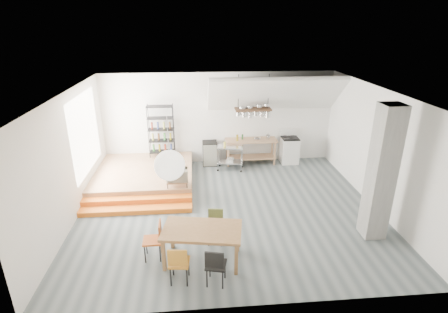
{
  "coord_description": "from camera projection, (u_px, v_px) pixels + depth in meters",
  "views": [
    {
      "loc": [
        -0.87,
        -8.33,
        4.84
      ],
      "look_at": [
        -0.06,
        0.8,
        1.23
      ],
      "focal_mm": 28.0,
      "sensor_mm": 36.0,
      "label": 1
    }
  ],
  "objects": [
    {
      "name": "slope_ceiling",
      "position": [
        275.0,
        94.0,
        11.47
      ],
      "size": [
        4.4,
        1.44,
        1.32
      ],
      "primitive_type": "cube",
      "rotation": [
        -0.73,
        0.0,
        0.0
      ],
      "color": "white",
      "rests_on": "wall_back"
    },
    {
      "name": "stove",
      "position": [
        289.0,
        150.0,
        12.52
      ],
      "size": [
        0.6,
        0.6,
        1.18
      ],
      "color": "white",
      "rests_on": "ground"
    },
    {
      "name": "dining_table",
      "position": [
        202.0,
        233.0,
        7.28
      ],
      "size": [
        1.77,
        1.18,
        0.78
      ],
      "rotation": [
        0.0,
        0.0,
        -0.17
      ],
      "color": "brown",
      "rests_on": "ground"
    },
    {
      "name": "mini_fridge",
      "position": [
        210.0,
        153.0,
        12.35
      ],
      "size": [
        0.5,
        0.5,
        0.85
      ],
      "primitive_type": "cube",
      "color": "black",
      "rests_on": "ground"
    },
    {
      "name": "step_lower",
      "position": [
        136.0,
        210.0,
        9.39
      ],
      "size": [
        3.0,
        0.35,
        0.13
      ],
      "primitive_type": "cube",
      "color": "orange",
      "rests_on": "ground"
    },
    {
      "name": "wire_shelving",
      "position": [
        161.0,
        130.0,
        11.89
      ],
      "size": [
        0.88,
        0.38,
        1.8
      ],
      "color": "black",
      "rests_on": "platform"
    },
    {
      "name": "chair_black",
      "position": [
        215.0,
        264.0,
        6.65
      ],
      "size": [
        0.46,
        0.46,
        0.84
      ],
      "rotation": [
        0.0,
        0.0,
        2.91
      ],
      "color": "black",
      "rests_on": "ground"
    },
    {
      "name": "rolling_cart",
      "position": [
        230.0,
        155.0,
        11.88
      ],
      "size": [
        0.93,
        0.64,
        0.85
      ],
      "rotation": [
        0.0,
        0.0,
        -0.21
      ],
      "color": "silver",
      "rests_on": "ground"
    },
    {
      "name": "concrete_column",
      "position": [
        381.0,
        174.0,
        7.86
      ],
      "size": [
        0.5,
        0.5,
        3.2
      ],
      "primitive_type": "cube",
      "color": "slate",
      "rests_on": "ground"
    },
    {
      "name": "step_upper",
      "position": [
        138.0,
        201.0,
        9.69
      ],
      "size": [
        3.0,
        0.35,
        0.27
      ],
      "primitive_type": "cube",
      "color": "orange",
      "rests_on": "ground"
    },
    {
      "name": "microwave",
      "position": [
        177.0,
        175.0,
        9.88
      ],
      "size": [
        0.61,
        0.43,
        0.33
      ],
      "primitive_type": "imported",
      "rotation": [
        0.0,
        0.0,
        0.03
      ],
      "color": "beige",
      "rests_on": "microwave_shelf"
    },
    {
      "name": "microwave_shelf",
      "position": [
        177.0,
        181.0,
        9.95
      ],
      "size": [
        0.6,
        0.4,
        0.16
      ],
      "color": "#9F744F",
      "rests_on": "platform"
    },
    {
      "name": "floor",
      "position": [
        229.0,
        209.0,
        9.57
      ],
      "size": [
        8.0,
        8.0,
        0.0
      ],
      "primitive_type": "plane",
      "color": "#4D5759",
      "rests_on": "ground"
    },
    {
      "name": "window_pane",
      "position": [
        85.0,
        133.0,
        9.97
      ],
      "size": [
        0.02,
        2.5,
        2.2
      ],
      "primitive_type": "cube",
      "color": "white",
      "rests_on": "wall_left"
    },
    {
      "name": "platform",
      "position": [
        145.0,
        175.0,
        11.15
      ],
      "size": [
        3.0,
        3.0,
        0.4
      ],
      "primitive_type": "cube",
      "color": "#9F744F",
      "rests_on": "ground"
    },
    {
      "name": "chair_olive",
      "position": [
        215.0,
        223.0,
        8.03
      ],
      "size": [
        0.41,
        0.41,
        0.79
      ],
      "rotation": [
        0.0,
        0.0,
        -0.14
      ],
      "color": "#616A32",
      "rests_on": "ground"
    },
    {
      "name": "wall_back",
      "position": [
        219.0,
        119.0,
        12.23
      ],
      "size": [
        8.0,
        0.04,
        3.2
      ],
      "primitive_type": "cube",
      "color": "silver",
      "rests_on": "ground"
    },
    {
      "name": "chair_mustard",
      "position": [
        179.0,
        262.0,
        6.69
      ],
      "size": [
        0.43,
        0.43,
        0.85
      ],
      "rotation": [
        0.0,
        0.0,
        3.04
      ],
      "color": "#A3681C",
      "rests_on": "ground"
    },
    {
      "name": "ceiling",
      "position": [
        229.0,
        92.0,
        8.4
      ],
      "size": [
        8.0,
        7.0,
        0.02
      ],
      "primitive_type": "cube",
      "color": "white",
      "rests_on": "wall_back"
    },
    {
      "name": "kitchen_counter",
      "position": [
        251.0,
        147.0,
        12.35
      ],
      "size": [
        1.8,
        0.6,
        0.91
      ],
      "color": "#9F744F",
      "rests_on": "ground"
    },
    {
      "name": "pot_rack",
      "position": [
        254.0,
        111.0,
        11.65
      ],
      "size": [
        1.2,
        0.5,
        1.43
      ],
      "color": "#3B2517",
      "rests_on": "ceiling"
    },
    {
      "name": "paper_lantern",
      "position": [
        170.0,
        165.0,
        6.77
      ],
      "size": [
        0.6,
        0.6,
        0.6
      ],
      "primitive_type": "sphere",
      "color": "white",
      "rests_on": "ceiling"
    },
    {
      "name": "chair_red",
      "position": [
        155.0,
        237.0,
        7.43
      ],
      "size": [
        0.4,
        0.4,
        0.86
      ],
      "rotation": [
        0.0,
        0.0,
        -1.55
      ],
      "color": "#B34E19",
      "rests_on": "ground"
    },
    {
      "name": "bowl",
      "position": [
        257.0,
        139.0,
        12.21
      ],
      "size": [
        0.3,
        0.3,
        0.06
      ],
      "primitive_type": "imported",
      "rotation": [
        0.0,
        0.0,
        -0.35
      ],
      "color": "silver",
      "rests_on": "kitchen_counter"
    },
    {
      "name": "wall_right",
      "position": [
        378.0,
        150.0,
        9.31
      ],
      "size": [
        0.04,
        7.0,
        3.2
      ],
      "primitive_type": "cube",
      "color": "silver",
      "rests_on": "ground"
    },
    {
      "name": "wall_left",
      "position": [
        69.0,
        160.0,
        8.66
      ],
      "size": [
        0.04,
        7.0,
        3.2
      ],
      "primitive_type": "cube",
      "color": "silver",
      "rests_on": "ground"
    }
  ]
}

